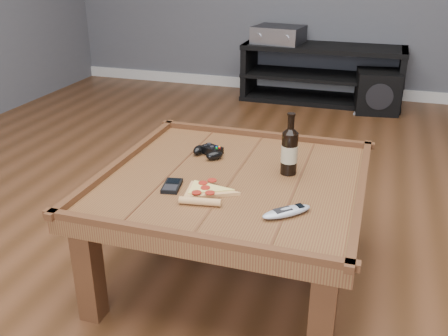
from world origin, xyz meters
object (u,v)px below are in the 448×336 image
(coffee_table, at_px, (233,191))
(game_controller, at_px, (209,151))
(subwoofer, at_px, (377,91))
(beer_bottle, at_px, (289,150))
(smartphone, at_px, (172,186))
(pizza_slice, at_px, (205,192))
(media_console, at_px, (322,74))
(remote_control, at_px, (287,212))
(game_console, at_px, (362,101))
(av_receiver, at_px, (279,35))

(coffee_table, bearing_deg, game_controller, 132.69)
(game_controller, distance_m, subwoofer, 2.51)
(coffee_table, xyz_separation_m, beer_bottle, (0.20, 0.10, 0.16))
(coffee_table, xyz_separation_m, smartphone, (-0.19, -0.16, 0.07))
(pizza_slice, distance_m, smartphone, 0.14)
(media_console, height_order, beer_bottle, beer_bottle)
(subwoofer, bearing_deg, smartphone, -111.90)
(game_controller, relative_size, subwoofer, 0.39)
(smartphone, distance_m, remote_control, 0.46)
(pizza_slice, xyz_separation_m, smartphone, (-0.14, 0.01, -0.00))
(smartphone, bearing_deg, subwoofer, 65.50)
(pizza_slice, bearing_deg, game_console, 71.98)
(coffee_table, relative_size, game_console, 4.72)
(game_controller, bearing_deg, subwoofer, 98.78)
(smartphone, bearing_deg, pizza_slice, -16.72)
(remote_control, relative_size, av_receiver, 0.38)
(media_console, xyz_separation_m, pizza_slice, (-0.06, -2.92, 0.21))
(av_receiver, bearing_deg, game_console, -9.63)
(coffee_table, xyz_separation_m, game_console, (0.38, 2.50, -0.29))
(game_controller, relative_size, smartphone, 1.21)
(smartphone, distance_m, av_receiver, 2.91)
(media_console, bearing_deg, beer_bottle, -85.74)
(smartphone, distance_m, game_console, 2.74)
(remote_control, relative_size, game_console, 0.80)
(media_console, distance_m, game_controller, 2.58)
(game_console, bearing_deg, subwoofer, 42.54)
(beer_bottle, bearing_deg, pizza_slice, -132.82)
(media_console, relative_size, remote_control, 8.01)
(remote_control, bearing_deg, game_console, 134.77)
(game_console, bearing_deg, game_controller, -96.99)
(remote_control, distance_m, av_receiver, 3.06)
(smartphone, bearing_deg, remote_control, -20.33)
(game_controller, xyz_separation_m, pizza_slice, (0.11, -0.35, -0.01))
(subwoofer, bearing_deg, game_controller, -113.16)
(media_console, distance_m, beer_bottle, 2.67)
(media_console, distance_m, game_console, 0.48)
(pizza_slice, bearing_deg, media_console, 80.16)
(pizza_slice, distance_m, av_receiver, 2.94)
(smartphone, relative_size, remote_control, 0.71)
(remote_control, distance_m, game_console, 2.76)
(beer_bottle, distance_m, subwoofer, 2.52)
(beer_bottle, distance_m, smartphone, 0.48)
(remote_control, bearing_deg, av_receiver, 149.88)
(game_console, bearing_deg, pizza_slice, -93.05)
(beer_bottle, distance_m, game_console, 2.44)
(game_controller, relative_size, remote_control, 0.86)
(av_receiver, distance_m, game_console, 0.95)
(game_controller, bearing_deg, pizza_slice, -48.91)
(coffee_table, bearing_deg, av_receiver, 98.40)
(game_console, bearing_deg, media_console, 152.87)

